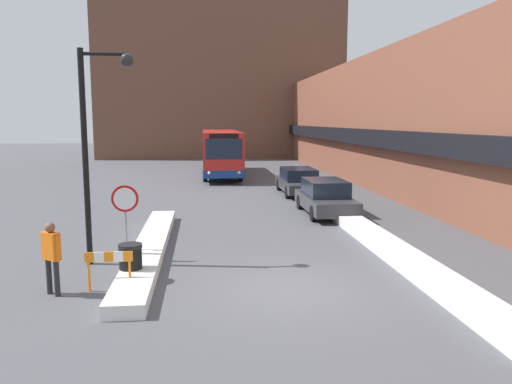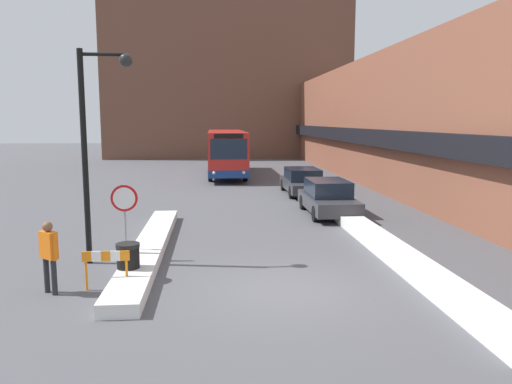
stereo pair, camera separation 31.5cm
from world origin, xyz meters
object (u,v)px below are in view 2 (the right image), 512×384
stop_sign (124,206)px  construction_barricade (106,262)px  trash_bin (128,262)px  parked_car_front (328,197)px  parked_car_middle (303,181)px  city_bus (226,151)px  pedestrian (49,251)px  street_lamp (95,132)px

stop_sign → construction_barricade: 2.73m
stop_sign → construction_barricade: bearing=-90.3°
trash_bin → stop_sign: bearing=101.3°
parked_car_front → parked_car_middle: size_ratio=0.93×
city_bus → pedestrian: 25.48m
parked_car_front → pedestrian: (-8.62, -9.12, 0.28)m
stop_sign → construction_barricade: size_ratio=1.98×
parked_car_front → stop_sign: size_ratio=2.10×
pedestrian → trash_bin: (1.64, 0.83, -0.54)m
city_bus → trash_bin: 24.43m
stop_sign → pedestrian: 3.06m
parked_car_middle → street_lamp: size_ratio=0.83×
parked_car_middle → stop_sign: 14.48m
city_bus → pedestrian: size_ratio=7.11×
parked_car_front → street_lamp: bearing=-140.5°
parked_car_front → street_lamp: street_lamp is taller
city_bus → parked_car_front: city_bus is taller
city_bus → parked_car_middle: city_bus is taller
street_lamp → trash_bin: size_ratio=6.19×
parked_car_front → trash_bin: parked_car_front is taller
trash_bin → parked_car_front: bearing=49.9°
trash_bin → parked_car_middle: bearing=64.0°
parked_car_middle → parked_car_front: bearing=-90.0°
stop_sign → street_lamp: street_lamp is taller
pedestrian → construction_barricade: 1.30m
parked_car_middle → construction_barricade: size_ratio=4.44×
stop_sign → trash_bin: bearing=-78.7°
parked_car_front → construction_barricade: size_ratio=4.15×
parked_car_front → street_lamp: 10.83m
stop_sign → parked_car_middle: bearing=59.3°
stop_sign → trash_bin: stop_sign is taller
city_bus → parked_car_middle: size_ratio=2.47×
parked_car_front → parked_car_middle: (0.00, 6.05, -0.03)m
parked_car_front → stop_sign: (-7.37, -6.38, 0.83)m
parked_car_middle → construction_barricade: (-7.38, -15.01, -0.05)m
city_bus → trash_bin: city_bus is taller
city_bus → stop_sign: 22.56m
parked_car_middle → trash_bin: parked_car_middle is taller
parked_car_front → street_lamp: (-8.04, -6.63, 2.94)m
parked_car_middle → pedestrian: size_ratio=2.87×
parked_car_front → parked_car_middle: parked_car_front is taller
parked_car_middle → stop_sign: bearing=-120.7°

